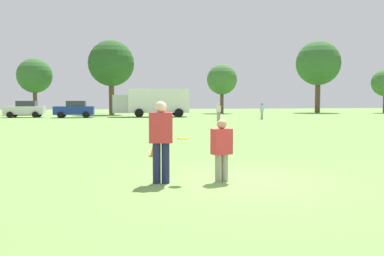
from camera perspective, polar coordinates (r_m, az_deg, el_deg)
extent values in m
plane|color=#6B9347|center=(9.56, 6.38, -7.20)|extent=(169.52, 169.52, 0.00)
cylinder|color=#1E234C|center=(9.22, -4.82, -4.78)|extent=(0.17, 0.17, 0.89)
cylinder|color=#1E234C|center=(9.21, -3.62, -4.78)|extent=(0.17, 0.17, 0.89)
cube|color=red|center=(9.13, -4.24, 0.04)|extent=(0.55, 0.38, 0.66)
sphere|color=beige|center=(9.12, -4.26, 2.86)|extent=(0.25, 0.25, 0.25)
cylinder|color=gray|center=(9.48, 4.47, -5.40)|extent=(0.15, 0.15, 0.61)
cylinder|color=gray|center=(9.39, 3.59, -5.48)|extent=(0.15, 0.15, 0.61)
cube|color=red|center=(9.36, 4.05, -1.85)|extent=(0.49, 0.35, 0.57)
sphere|color=tan|center=(9.33, 4.06, 0.54)|extent=(0.22, 0.22, 0.22)
cylinder|color=yellow|center=(9.19, -1.21, -1.44)|extent=(0.27, 0.27, 0.04)
cube|color=#D8590C|center=(13.81, -5.19, -3.76)|extent=(0.32, 0.32, 0.03)
cone|color=orange|center=(13.78, -5.20, -2.77)|extent=(0.24, 0.24, 0.45)
cube|color=silver|center=(49.60, -21.79, 2.24)|extent=(4.31, 2.08, 0.90)
cube|color=#2D333D|center=(49.53, -21.53, 3.08)|extent=(2.11, 1.77, 0.64)
cylinder|color=black|center=(48.95, -23.52, 1.66)|extent=(0.67, 0.26, 0.66)
cylinder|color=black|center=(50.88, -22.96, 1.74)|extent=(0.67, 0.26, 0.66)
cylinder|color=black|center=(48.36, -20.53, 1.71)|extent=(0.67, 0.26, 0.66)
cylinder|color=black|center=(50.32, -20.08, 1.79)|extent=(0.67, 0.26, 0.66)
cube|color=navy|center=(47.16, -15.72, 2.31)|extent=(4.31, 2.08, 0.90)
cube|color=#2D333D|center=(47.12, -15.43, 3.19)|extent=(2.11, 1.77, 0.64)
cylinder|color=black|center=(46.36, -17.46, 1.70)|extent=(0.67, 0.26, 0.66)
cylinder|color=black|center=(48.33, -17.11, 1.78)|extent=(0.67, 0.26, 0.66)
cylinder|color=black|center=(46.04, -14.25, 1.74)|extent=(0.67, 0.26, 0.66)
cylinder|color=black|center=(48.03, -14.03, 1.82)|extent=(0.67, 0.26, 0.66)
cube|color=white|center=(47.95, -4.61, 3.71)|extent=(6.95, 2.96, 2.70)
cube|color=#B2B2B7|center=(47.82, -9.64, 3.25)|extent=(1.95, 2.42, 2.00)
cylinder|color=black|center=(46.48, -7.20, 2.03)|extent=(0.98, 0.34, 0.96)
cylinder|color=black|center=(49.22, -7.29, 2.12)|extent=(0.98, 0.34, 0.96)
cylinder|color=black|center=(46.82, -1.78, 2.07)|extent=(0.98, 0.34, 0.96)
cylinder|color=black|center=(49.54, -2.17, 2.16)|extent=(0.98, 0.34, 0.96)
cylinder|color=gray|center=(41.97, 9.42, 1.74)|extent=(0.15, 0.15, 0.82)
cylinder|color=gray|center=(42.12, 9.52, 1.75)|extent=(0.15, 0.15, 0.82)
cube|color=#9EC6E5|center=(42.03, 9.48, 2.70)|extent=(0.50, 0.49, 0.58)
sphere|color=#8C664C|center=(42.02, 9.49, 3.24)|extent=(0.22, 0.22, 0.22)
cylinder|color=gray|center=(38.89, 3.51, 1.61)|extent=(0.15, 0.15, 0.79)
cylinder|color=gray|center=(38.88, 3.75, 1.61)|extent=(0.15, 0.15, 0.79)
cube|color=silver|center=(38.87, 3.63, 2.61)|extent=(0.49, 0.38, 0.56)
sphere|color=#D8AD8C|center=(38.86, 3.63, 3.17)|extent=(0.21, 0.21, 0.21)
cylinder|color=#1E234C|center=(42.36, -4.11, 1.77)|extent=(0.15, 0.15, 0.78)
cylinder|color=#1E234C|center=(42.46, -4.28, 1.77)|extent=(0.15, 0.15, 0.78)
cube|color=red|center=(42.39, -4.20, 2.67)|extent=(0.46, 0.48, 0.55)
sphere|color=#D8AD8C|center=(42.39, -4.20, 3.18)|extent=(0.21, 0.21, 0.21)
cylinder|color=brown|center=(59.46, -20.53, 3.26)|extent=(0.53, 0.53, 3.21)
sphere|color=#33662D|center=(59.55, -20.61, 6.68)|extent=(4.58, 4.58, 4.58)
cylinder|color=brown|center=(56.12, -10.86, 3.92)|extent=(0.70, 0.70, 4.18)
sphere|color=#285623|center=(56.33, -10.92, 8.63)|extent=(5.98, 5.98, 5.98)
cylinder|color=brown|center=(61.39, 4.08, 3.43)|extent=(0.51, 0.51, 3.07)
sphere|color=#3D7033|center=(61.47, 4.09, 6.60)|extent=(4.39, 4.39, 4.39)
cylinder|color=brown|center=(67.62, 16.69, 4.01)|extent=(0.79, 0.79, 4.74)
sphere|color=#33662D|center=(67.87, 16.78, 8.45)|extent=(6.77, 6.77, 6.77)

